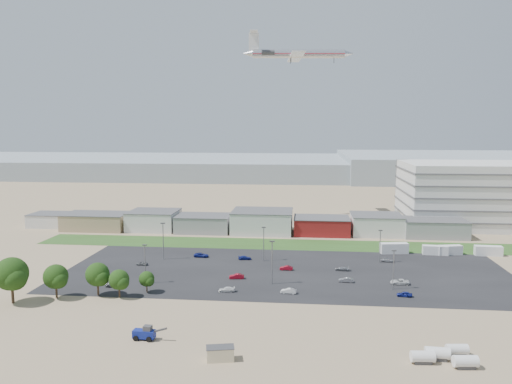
# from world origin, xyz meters

# --- Properties ---
(ground) EXTENTS (700.00, 700.00, 0.00)m
(ground) POSITION_xyz_m (0.00, 0.00, 0.00)
(ground) COLOR #94805E
(ground) RESTS_ON ground
(parking_lot) EXTENTS (120.00, 50.00, 0.01)m
(parking_lot) POSITION_xyz_m (5.00, 20.00, 0.01)
(parking_lot) COLOR black
(parking_lot) RESTS_ON ground
(grass_strip) EXTENTS (160.00, 16.00, 0.02)m
(grass_strip) POSITION_xyz_m (0.00, 52.00, 0.01)
(grass_strip) COLOR #2C481B
(grass_strip) RESTS_ON ground
(hills_backdrop) EXTENTS (700.00, 200.00, 9.00)m
(hills_backdrop) POSITION_xyz_m (40.00, 315.00, 4.50)
(hills_backdrop) COLOR gray
(hills_backdrop) RESTS_ON ground
(building_row) EXTENTS (170.00, 20.00, 8.00)m
(building_row) POSITION_xyz_m (-17.00, 71.00, 4.00)
(building_row) COLOR silver
(building_row) RESTS_ON ground
(parking_garage) EXTENTS (80.00, 40.00, 25.00)m
(parking_garage) POSITION_xyz_m (90.00, 95.00, 12.50)
(parking_garage) COLOR silver
(parking_garage) RESTS_ON ground
(portable_shed) EXTENTS (5.08, 3.36, 2.36)m
(portable_shed) POSITION_xyz_m (-3.82, -33.49, 1.18)
(portable_shed) COLOR beige
(portable_shed) RESTS_ON ground
(telehandler) EXTENTS (6.66, 2.68, 2.71)m
(telehandler) POSITION_xyz_m (-19.15, -26.78, 1.36)
(telehandler) COLOR navy
(telehandler) RESTS_ON ground
(storage_tank_nw) EXTENTS (4.13, 2.25, 2.41)m
(storage_tank_nw) POSITION_xyz_m (32.36, -29.70, 1.20)
(storage_tank_nw) COLOR silver
(storage_tank_nw) RESTS_ON ground
(storage_tank_ne) EXTENTS (3.79, 2.19, 2.17)m
(storage_tank_ne) POSITION_xyz_m (36.14, -27.66, 1.08)
(storage_tank_ne) COLOR silver
(storage_tank_ne) RESTS_ON ground
(storage_tank_sw) EXTENTS (3.96, 2.18, 2.30)m
(storage_tank_sw) POSITION_xyz_m (29.62, -31.20, 1.15)
(storage_tank_sw) COLOR silver
(storage_tank_sw) RESTS_ON ground
(storage_tank_se) EXTENTS (4.05, 2.30, 2.33)m
(storage_tank_se) POSITION_xyz_m (36.13, -32.24, 1.16)
(storage_tank_se) COLOR silver
(storage_tank_se) RESTS_ON ground
(box_trailer_a) EXTENTS (8.84, 3.95, 3.20)m
(box_trailer_a) POSITION_xyz_m (37.61, 43.36, 1.60)
(box_trailer_a) COLOR silver
(box_trailer_a) RESTS_ON ground
(box_trailer_b) EXTENTS (7.62, 2.80, 2.81)m
(box_trailer_b) POSITION_xyz_m (49.92, 42.85, 1.40)
(box_trailer_b) COLOR silver
(box_trailer_b) RESTS_ON ground
(box_trailer_c) EXTENTS (7.95, 3.97, 2.86)m
(box_trailer_c) POSITION_xyz_m (54.30, 43.36, 1.43)
(box_trailer_c) COLOR silver
(box_trailer_c) RESTS_ON ground
(box_trailer_d) EXTENTS (8.07, 2.86, 2.99)m
(box_trailer_d) POSITION_xyz_m (65.80, 43.33, 1.49)
(box_trailer_d) COLOR silver
(box_trailer_d) RESTS_ON ground
(tree_far_left) EXTENTS (7.84, 7.84, 11.76)m
(tree_far_left) POSITION_xyz_m (-54.39, -10.95, 5.88)
(tree_far_left) COLOR black
(tree_far_left) RESTS_ON ground
(tree_left) EXTENTS (5.95, 5.95, 8.92)m
(tree_left) POSITION_xyz_m (-46.36, -6.82, 4.46)
(tree_left) COLOR black
(tree_left) RESTS_ON ground
(tree_mid) EXTENTS (5.87, 5.87, 8.80)m
(tree_mid) POSITION_xyz_m (-37.68, -4.04, 4.40)
(tree_mid) COLOR black
(tree_mid) RESTS_ON ground
(tree_right) EXTENTS (4.96, 4.96, 7.44)m
(tree_right) POSITION_xyz_m (-32.19, -5.00, 3.72)
(tree_right) COLOR black
(tree_right) RESTS_ON ground
(tree_near) EXTENTS (3.88, 3.88, 5.82)m
(tree_near) POSITION_xyz_m (-27.07, -0.86, 2.91)
(tree_near) COLOR black
(tree_near) RESTS_ON ground
(lightpole_front_l) EXTENTS (1.17, 0.49, 9.91)m
(lightpole_front_l) POSITION_xyz_m (-29.65, 6.03, 4.96)
(lightpole_front_l) COLOR slate
(lightpole_front_l) RESTS_ON ground
(lightpole_front_m) EXTENTS (1.29, 0.54, 10.94)m
(lightpole_front_m) POSITION_xyz_m (1.94, 8.73, 5.47)
(lightpole_front_m) COLOR slate
(lightpole_front_m) RESTS_ON ground
(lightpole_front_r) EXTENTS (1.13, 0.47, 9.62)m
(lightpole_front_r) POSITION_xyz_m (31.29, 7.50, 4.81)
(lightpole_front_r) COLOR slate
(lightpole_front_r) RESTS_ON ground
(lightpole_back_l) EXTENTS (1.29, 0.54, 10.96)m
(lightpole_back_l) POSITION_xyz_m (-31.74, 29.14, 5.48)
(lightpole_back_l) COLOR slate
(lightpole_back_l) RESTS_ON ground
(lightpole_back_m) EXTENTS (1.18, 0.49, 10.07)m
(lightpole_back_m) POSITION_xyz_m (-2.00, 30.35, 5.04)
(lightpole_back_m) COLOR slate
(lightpole_back_m) RESTS_ON ground
(lightpole_back_r) EXTENTS (1.13, 0.47, 9.59)m
(lightpole_back_r) POSITION_xyz_m (31.57, 31.69, 4.79)
(lightpole_back_r) COLOR slate
(lightpole_back_r) RESTS_ON ground
(airliner) EXTENTS (50.47, 37.01, 14.01)m
(airliner) POSITION_xyz_m (6.22, 105.22, 70.00)
(airliner) COLOR silver
(parked_car_0) EXTENTS (4.67, 2.24, 1.29)m
(parked_car_0) POSITION_xyz_m (33.62, 11.53, 0.64)
(parked_car_0) COLOR silver
(parked_car_0) RESTS_ON ground
(parked_car_1) EXTENTS (3.72, 1.42, 1.21)m
(parked_car_1) POSITION_xyz_m (20.45, 11.91, 0.60)
(parked_car_1) COLOR #A5A5AA
(parked_car_1) RESTS_ON ground
(parked_car_2) EXTENTS (3.63, 1.85, 1.18)m
(parked_car_2) POSITION_xyz_m (33.04, 2.24, 0.59)
(parked_car_2) COLOR navy
(parked_car_2) RESTS_ON ground
(parked_car_3) EXTENTS (4.03, 1.95, 1.13)m
(parked_car_3) POSITION_xyz_m (-8.39, 1.57, 0.57)
(parked_car_3) COLOR silver
(parked_car_3) RESTS_ON ground
(parked_car_4) EXTENTS (4.03, 1.85, 1.28)m
(parked_car_4) POSITION_xyz_m (-7.44, 12.05, 0.64)
(parked_car_4) COLOR maroon
(parked_car_4) RESTS_ON ground
(parked_car_5) EXTENTS (3.35, 1.68, 1.09)m
(parked_car_5) POSITION_xyz_m (-35.95, 22.03, 0.55)
(parked_car_5) COLOR #595B5E
(parked_car_5) RESTS_ON ground
(parked_car_6) EXTENTS (3.98, 1.96, 1.11)m
(parked_car_6) POSITION_xyz_m (-7.67, 31.07, 0.56)
(parked_car_6) COLOR navy
(parked_car_6) RESTS_ON ground
(parked_car_7) EXTENTS (3.59, 1.27, 1.18)m
(parked_car_7) POSITION_xyz_m (4.99, 21.28, 0.59)
(parked_car_7) COLOR maroon
(parked_car_7) RESTS_ON ground
(parked_car_8) EXTENTS (3.87, 1.92, 1.27)m
(parked_car_8) POSITION_xyz_m (33.96, 32.56, 0.63)
(parked_car_8) COLOR #A5A5AA
(parked_car_8) RESTS_ON ground
(parked_car_9) EXTENTS (4.61, 2.41, 1.24)m
(parked_car_9) POSITION_xyz_m (-21.10, 32.65, 0.62)
(parked_car_9) COLOR navy
(parked_car_9) RESTS_ON ground
(parked_car_10) EXTENTS (4.10, 1.73, 1.18)m
(parked_car_10) POSITION_xyz_m (-36.50, 2.33, 0.59)
(parked_car_10) COLOR #595B5E
(parked_car_10) RESTS_ON ground
(parked_car_12) EXTENTS (4.04, 2.01, 1.13)m
(parked_car_12) POSITION_xyz_m (20.16, 22.39, 0.56)
(parked_car_12) COLOR #A5A5AA
(parked_car_12) RESTS_ON ground
(parked_car_13) EXTENTS (3.80, 1.62, 1.22)m
(parked_car_13) POSITION_xyz_m (6.35, 1.82, 0.61)
(parked_car_13) COLOR silver
(parked_car_13) RESTS_ON ground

